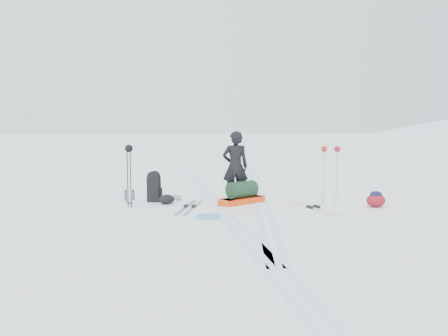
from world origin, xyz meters
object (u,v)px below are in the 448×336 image
(pulk_sled, at_px, (242,195))
(skier, at_px, (235,167))
(ski_poles_black, at_px, (129,156))
(expedition_rucksack, at_px, (156,187))

(pulk_sled, bearing_deg, skier, 92.69)
(skier, relative_size, pulk_sled, 1.25)
(pulk_sled, xyz_separation_m, ski_poles_black, (-2.82, -0.33, 1.04))
(skier, height_order, pulk_sled, skier)
(skier, distance_m, pulk_sled, 0.76)
(pulk_sled, xyz_separation_m, expedition_rucksack, (-2.22, 0.47, 0.16))
(expedition_rucksack, xyz_separation_m, ski_poles_black, (-0.60, -0.80, 0.89))
(pulk_sled, relative_size, expedition_rucksack, 1.65)
(pulk_sled, bearing_deg, ski_poles_black, 153.93)
(ski_poles_black, bearing_deg, pulk_sled, -13.57)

